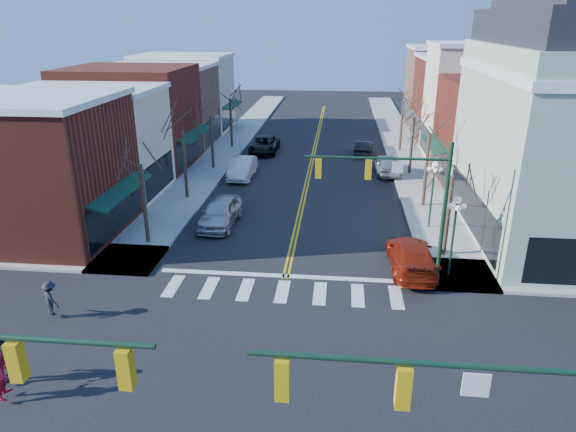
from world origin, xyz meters
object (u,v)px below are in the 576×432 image
(lamppost_midblock, at_px, (433,183))
(car_right_mid, at_px, (386,164))
(car_right_near, at_px, (411,256))
(lamppost_corner, at_px, (455,223))
(pedestrian_dark_a, at_px, (4,357))
(car_left_far, at_px, (264,145))
(car_left_mid, at_px, (242,168))
(car_right_far, at_px, (364,148))
(car_left_near, at_px, (220,212))
(pedestrian_red_b, at_px, (4,374))
(pedestrian_dark_b, at_px, (51,298))

(lamppost_midblock, relative_size, car_right_mid, 0.89)
(lamppost_midblock, height_order, car_right_near, lamppost_midblock)
(lamppost_corner, xyz_separation_m, pedestrian_dark_a, (-17.27, -9.83, -1.87))
(lamppost_corner, distance_m, car_left_far, 28.08)
(car_left_mid, distance_m, car_right_mid, 12.01)
(lamppost_midblock, height_order, car_left_far, lamppost_midblock)
(car_right_far, bearing_deg, car_left_near, 71.19)
(car_right_far, distance_m, pedestrian_red_b, 38.00)
(car_left_near, relative_size, car_left_mid, 1.02)
(car_left_near, bearing_deg, lamppost_midblock, 5.79)
(pedestrian_red_b, bearing_deg, lamppost_midblock, -57.69)
(car_right_near, xyz_separation_m, car_right_mid, (0.00, 17.84, 0.04))
(lamppost_midblock, distance_m, pedestrian_red_b, 24.06)
(car_left_mid, distance_m, car_right_far, 13.38)
(car_left_mid, height_order, car_left_far, car_left_mid)
(car_right_far, height_order, pedestrian_dark_a, pedestrian_dark_a)
(car_right_far, bearing_deg, pedestrian_dark_b, 72.49)
(car_left_mid, xyz_separation_m, pedestrian_dark_a, (-3.67, -26.11, 0.28))
(car_right_mid, bearing_deg, car_left_far, -36.48)
(car_right_mid, distance_m, pedestrian_dark_b, 29.02)
(car_left_far, relative_size, pedestrian_dark_b, 3.40)
(car_right_mid, bearing_deg, pedestrian_dark_b, 48.86)
(car_right_mid, xyz_separation_m, pedestrian_dark_a, (-15.47, -28.36, 0.26))
(lamppost_midblock, relative_size, pedestrian_dark_a, 2.29)
(lamppost_midblock, distance_m, pedestrian_dark_a, 23.84)
(car_left_near, bearing_deg, pedestrian_dark_a, -102.30)
(car_right_near, height_order, car_right_far, car_right_near)
(lamppost_midblock, distance_m, car_right_far, 18.89)
(car_left_far, distance_m, car_right_far, 9.60)
(pedestrian_red_b, bearing_deg, pedestrian_dark_b, -0.29)
(car_left_far, bearing_deg, pedestrian_dark_b, -98.24)
(car_right_near, xyz_separation_m, pedestrian_dark_b, (-16.15, -6.27, 0.16))
(lamppost_midblock, relative_size, pedestrian_red_b, 2.57)
(car_left_far, relative_size, car_right_mid, 1.11)
(lamppost_midblock, height_order, car_right_mid, lamppost_midblock)
(car_left_mid, relative_size, car_right_near, 0.91)
(car_right_mid, distance_m, car_right_far, 6.60)
(car_right_far, height_order, pedestrian_dark_b, pedestrian_dark_b)
(pedestrian_dark_a, height_order, pedestrian_dark_b, pedestrian_dark_a)
(pedestrian_red_b, height_order, pedestrian_dark_b, pedestrian_red_b)
(car_right_far, xyz_separation_m, pedestrian_dark_b, (-14.55, -30.51, 0.28))
(car_right_near, bearing_deg, car_right_far, -87.03)
(car_right_near, distance_m, car_right_mid, 17.84)
(car_left_far, xyz_separation_m, car_right_near, (11.20, -24.09, 0.03))
(car_left_mid, bearing_deg, pedestrian_dark_b, -101.21)
(pedestrian_dark_b, bearing_deg, car_left_near, -79.69)
(car_right_near, distance_m, car_right_far, 24.30)
(pedestrian_dark_a, bearing_deg, car_left_mid, 111.47)
(car_right_far, bearing_deg, lamppost_corner, 105.75)
(car_left_mid, bearing_deg, car_right_far, 40.38)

